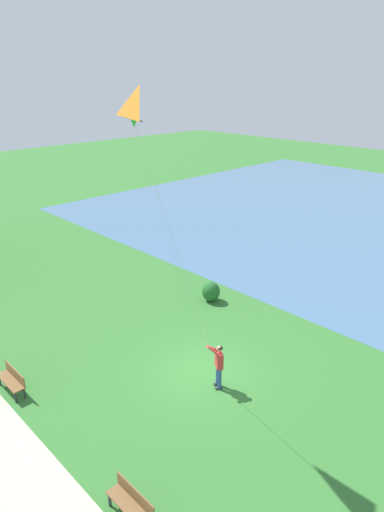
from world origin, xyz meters
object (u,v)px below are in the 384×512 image
at_px(person_kite_flyer, 218,363).
at_px(lakeside_shrub, 211,291).
at_px(park_bench_near_walkway, 132,502).
at_px(flying_kite, 140,107).
at_px(park_bench_far_walkway, 12,379).

height_order(person_kite_flyer, lakeside_shrub, person_kite_flyer).
relative_size(person_kite_flyer, park_bench_near_walkway, 1.22).
xyz_separation_m(flying_kite, park_bench_near_walkway, (-3.39, -3.35, -9.24)).
xyz_separation_m(park_bench_far_walkway, lakeside_shrub, (10.17, -0.08, 0.01)).
relative_size(flying_kite, park_bench_near_walkway, 5.71).
distance_m(person_kite_flyer, park_bench_far_walkway, 7.37).
bearing_deg(person_kite_flyer, park_bench_near_walkway, -159.43).
height_order(park_bench_near_walkway, park_bench_far_walkway, same).
distance_m(flying_kite, lakeside_shrub, 12.00).
height_order(flying_kite, park_bench_near_walkway, flying_kite).
xyz_separation_m(person_kite_flyer, flying_kite, (-2.03, 1.32, 8.70)).
height_order(flying_kite, lakeside_shrub, flying_kite).
relative_size(person_kite_flyer, lakeside_shrub, 1.77).
bearing_deg(park_bench_far_walkway, park_bench_near_walkway, -89.99).
bearing_deg(park_bench_near_walkway, park_bench_far_walkway, 90.01).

